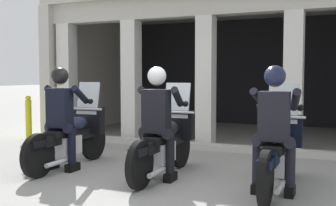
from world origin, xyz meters
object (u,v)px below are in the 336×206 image
(motorcycle_left, at_px, (73,135))
(motorcycle_right, at_px, (278,150))
(police_officer_left, at_px, (61,110))
(police_officer_right, at_px, (274,119))
(bollard_kerbside, at_px, (29,117))
(police_officer_center, at_px, (157,113))
(motorcycle_center, at_px, (166,141))

(motorcycle_left, xyz_separation_m, motorcycle_right, (3.21, -0.02, 0.00))
(motorcycle_left, distance_m, police_officer_left, 0.52)
(police_officer_right, xyz_separation_m, bollard_kerbside, (-5.92, 2.29, -0.44))
(police_officer_center, distance_m, bollard_kerbside, 4.87)
(motorcycle_left, height_order, motorcycle_right, same)
(motorcycle_center, distance_m, motorcycle_right, 1.61)
(motorcycle_center, xyz_separation_m, motorcycle_right, (1.61, -0.07, 0.00))
(police_officer_right, distance_m, bollard_kerbside, 6.36)
(motorcycle_left, distance_m, motorcycle_center, 1.61)
(motorcycle_left, relative_size, police_officer_left, 1.29)
(motorcycle_center, height_order, police_officer_center, police_officer_center)
(police_officer_center, relative_size, police_officer_right, 1.00)
(motorcycle_left, height_order, bollard_kerbside, motorcycle_left)
(motorcycle_left, relative_size, bollard_kerbside, 2.03)
(police_officer_left, height_order, police_officer_center, same)
(motorcycle_center, height_order, bollard_kerbside, motorcycle_center)
(motorcycle_center, distance_m, bollard_kerbside, 4.72)
(motorcycle_center, relative_size, bollard_kerbside, 2.03)
(motorcycle_center, xyz_separation_m, police_officer_right, (1.61, -0.35, 0.44))
(motorcycle_right, relative_size, bollard_kerbside, 2.03)
(police_officer_left, height_order, police_officer_right, same)
(police_officer_left, xyz_separation_m, motorcycle_right, (3.22, 0.26, -0.44))
(motorcycle_right, bearing_deg, motorcycle_center, 177.01)
(motorcycle_right, xyz_separation_m, bollard_kerbside, (-5.92, 2.00, -0.00))
(motorcycle_left, bearing_deg, motorcycle_center, -2.58)
(police_officer_center, relative_size, motorcycle_right, 0.78)
(police_officer_right, bearing_deg, police_officer_left, 179.15)
(police_officer_left, height_order, motorcycle_right, police_officer_left)
(police_officer_left, xyz_separation_m, bollard_kerbside, (-2.70, 2.27, -0.44))
(police_officer_center, distance_m, police_officer_right, 1.61)
(police_officer_left, bearing_deg, police_officer_right, -4.72)
(motorcycle_right, distance_m, police_officer_right, 0.52)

